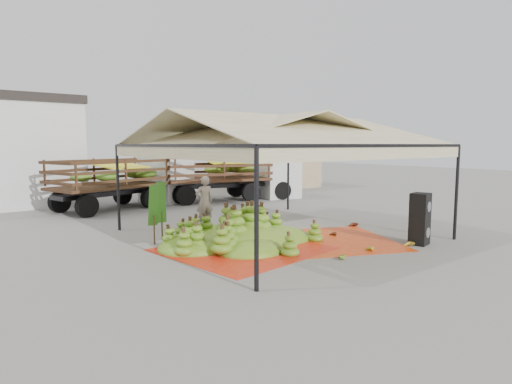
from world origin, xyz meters
TOP-DOWN VIEW (x-y plane):
  - ground at (0.00, 0.00)m, footprint 90.00×90.00m
  - canopy_tent at (0.00, 0.00)m, footprint 8.10×8.10m
  - building_tan at (10.00, 13.00)m, footprint 6.30×5.30m
  - tarp_left at (-2.15, -0.94)m, footprint 4.69×4.53m
  - tarp_right at (0.77, -1.71)m, footprint 4.93×5.02m
  - banana_heap at (-1.72, -0.32)m, footprint 6.42×5.93m
  - hand_yellow_a at (0.55, -3.29)m, footprint 0.50×0.46m
  - hand_yellow_b at (1.95, -3.70)m, footprint 0.51×0.48m
  - hand_red_a at (1.27, -1.27)m, footprint 0.41×0.34m
  - hand_red_b at (3.05, -0.68)m, footprint 0.59×0.56m
  - hand_green at (-0.79, -3.38)m, footprint 0.57×0.57m
  - hanging_bunches at (1.56, 1.42)m, footprint 1.74×0.24m
  - speaker_stack at (2.47, -3.70)m, footprint 0.67×0.62m
  - banana_leaves at (-3.70, 1.40)m, footprint 0.96×1.36m
  - vendor at (-1.27, 2.71)m, footprint 0.74×0.53m
  - truck_left at (-1.47, 9.37)m, footprint 7.44×4.34m
  - truck_right at (4.29, 8.51)m, footprint 7.79×4.15m

SIDE VIEW (x-z plane):
  - ground at x=0.00m, z-range 0.00..0.00m
  - banana_leaves at x=-3.70m, z-range -1.85..1.85m
  - tarp_right at x=0.77m, z-range 0.00..0.01m
  - tarp_left at x=-2.15m, z-range 0.00..0.01m
  - hand_red_a at x=1.27m, z-range 0.00..0.18m
  - hand_yellow_b at x=1.95m, z-range 0.00..0.18m
  - hand_yellow_a at x=0.55m, z-range 0.00..0.19m
  - hand_green at x=-0.79m, z-range 0.00..0.20m
  - hand_red_b at x=3.05m, z-range 0.00..0.21m
  - banana_heap at x=-1.72m, z-range 0.00..1.11m
  - speaker_stack at x=2.47m, z-range 0.00..1.57m
  - vendor at x=-1.27m, z-range 0.00..1.88m
  - truck_left at x=-1.47m, z-range 0.28..2.70m
  - truck_right at x=4.29m, z-range 0.30..2.84m
  - building_tan at x=10.00m, z-range 0.02..4.12m
  - hanging_bunches at x=1.56m, z-range 2.52..2.72m
  - canopy_tent at x=0.00m, z-range 1.30..5.30m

